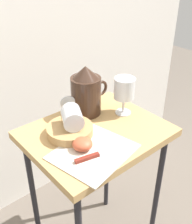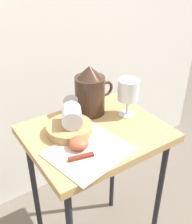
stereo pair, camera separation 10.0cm
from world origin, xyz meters
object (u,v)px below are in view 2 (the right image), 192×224
object	(u,v)px
pitcher	(90,94)
wine_glass_tipped_near	(72,115)
basket_tray	(70,129)
wine_glass_upright	(128,92)
knife	(90,155)
table	(96,148)
apple_half_left	(79,143)

from	to	relation	value
pitcher	wine_glass_tipped_near	size ratio (longest dim) A/B	1.21
basket_tray	wine_glass_upright	world-z (taller)	wine_glass_upright
knife	pitcher	bearing A→B (deg)	57.38
wine_glass_tipped_near	knife	size ratio (longest dim) A/B	0.80
basket_tray	pitcher	bearing A→B (deg)	30.19
table	basket_tray	distance (m)	0.14
basket_tray	apple_half_left	bearing A→B (deg)	-100.83
table	pitcher	bearing A→B (deg)	66.30
pitcher	wine_glass_tipped_near	xyz separation A→B (m)	(-0.13, -0.08, -0.01)
wine_glass_upright	apple_half_left	bearing A→B (deg)	-163.61
table	apple_half_left	xyz separation A→B (m)	(-0.11, -0.06, 0.11)
pitcher	wine_glass_tipped_near	world-z (taller)	pitcher
basket_tray	wine_glass_upright	xyz separation A→B (m)	(0.26, -0.02, 0.09)
basket_tray	wine_glass_tipped_near	bearing A→B (deg)	5.07
basket_tray	pitcher	world-z (taller)	pitcher
table	wine_glass_tipped_near	bearing A→B (deg)	151.13
pitcher	wine_glass_upright	distance (m)	0.15
table	wine_glass_upright	distance (m)	0.25
pitcher	knife	distance (m)	0.30
table	knife	xyz separation A→B (m)	(-0.10, -0.12, 0.09)
basket_tray	wine_glass_tipped_near	world-z (taller)	wine_glass_tipped_near
knife	basket_tray	bearing A→B (deg)	86.06
pitcher	knife	bearing A→B (deg)	-122.62
basket_tray	pitcher	size ratio (longest dim) A/B	0.83
wine_glass_tipped_near	pitcher	bearing A→B (deg)	32.25
table	basket_tray	xyz separation A→B (m)	(-0.09, 0.04, 0.10)
pitcher	apple_half_left	size ratio (longest dim) A/B	2.94
table	pitcher	world-z (taller)	pitcher
wine_glass_tipped_near	apple_half_left	bearing A→B (deg)	-107.78
basket_tray	apple_half_left	world-z (taller)	apple_half_left
apple_half_left	knife	bearing A→B (deg)	-82.66
pitcher	wine_glass_tipped_near	distance (m)	0.16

